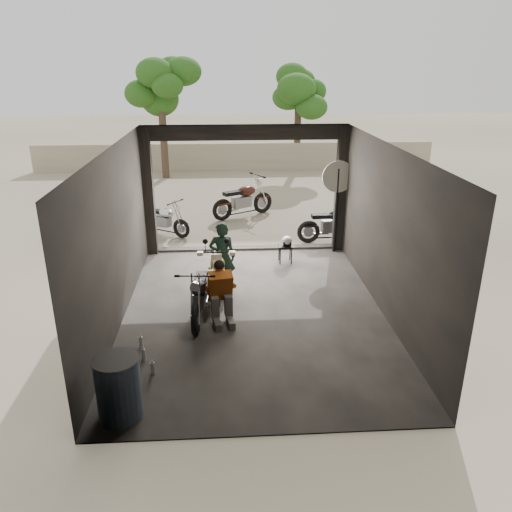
{
  "coord_description": "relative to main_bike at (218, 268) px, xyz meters",
  "views": [
    {
      "loc": [
        -0.51,
        -8.71,
        4.57
      ],
      "look_at": [
        0.08,
        0.6,
        0.94
      ],
      "focal_mm": 35.0,
      "sensor_mm": 36.0,
      "label": 1
    }
  ],
  "objects": [
    {
      "name": "boundary_wall",
      "position": [
        0.7,
        13.08,
        0.03
      ],
      "size": [
        18.0,
        0.3,
        1.2
      ],
      "primitive_type": "cube",
      "color": "gray",
      "rests_on": "ground"
    },
    {
      "name": "sign_post",
      "position": [
        2.96,
        2.27,
        1.02
      ],
      "size": [
        0.79,
        0.08,
        2.37
      ],
      "rotation": [
        0.0,
        0.0,
        0.39
      ],
      "color": "black",
      "rests_on": "ground"
    },
    {
      "name": "mechanic",
      "position": [
        0.08,
        -1.3,
        0.01
      ],
      "size": [
        0.71,
        0.89,
        1.15
      ],
      "primitive_type": null,
      "rotation": [
        0.0,
        0.0,
        0.17
      ],
      "color": "#AC5417",
      "rests_on": "ground"
    },
    {
      "name": "garage",
      "position": [
        0.7,
        -0.37,
        0.71
      ],
      "size": [
        7.0,
        7.13,
        3.2
      ],
      "color": "#2D2B28",
      "rests_on": "ground"
    },
    {
      "name": "tree_right",
      "position": [
        3.5,
        13.08,
        2.99
      ],
      "size": [
        2.2,
        2.2,
        5.0
      ],
      "color": "#382B1E",
      "rests_on": "ground"
    },
    {
      "name": "helmet",
      "position": [
        1.65,
        1.6,
        0.0
      ],
      "size": [
        0.29,
        0.3,
        0.23
      ],
      "primitive_type": "ellipsoid",
      "rotation": [
        0.0,
        0.0,
        -0.2
      ],
      "color": "silver",
      "rests_on": "stool"
    },
    {
      "name": "outside_bike_b",
      "position": [
        0.74,
        5.6,
        0.07
      ],
      "size": [
        2.04,
        1.64,
        1.29
      ],
      "primitive_type": null,
      "rotation": [
        0.0,
        0.0,
        2.1
      ],
      "color": "#38150D",
      "rests_on": "ground"
    },
    {
      "name": "rider",
      "position": [
        0.1,
        0.15,
        0.19
      ],
      "size": [
        0.58,
        0.4,
        1.52
      ],
      "primitive_type": "imported",
      "rotation": [
        0.0,
        0.0,
        3.07
      ],
      "color": "black",
      "rests_on": "ground"
    },
    {
      "name": "ground",
      "position": [
        0.7,
        -0.92,
        -0.57
      ],
      "size": [
        80.0,
        80.0,
        0.0
      ],
      "primitive_type": "plane",
      "color": "#7A6D56",
      "rests_on": "ground"
    },
    {
      "name": "outside_bike_c",
      "position": [
        3.1,
        3.05,
        0.02
      ],
      "size": [
        1.78,
        0.81,
        1.18
      ],
      "primitive_type": null,
      "rotation": [
        0.0,
        0.0,
        1.63
      ],
      "color": "black",
      "rests_on": "ground"
    },
    {
      "name": "left_bike",
      "position": [
        -0.34,
        -1.08,
        -0.03
      ],
      "size": [
        0.77,
        1.65,
        1.09
      ],
      "primitive_type": null,
      "rotation": [
        0.0,
        0.0,
        -0.07
      ],
      "color": "black",
      "rests_on": "ground"
    },
    {
      "name": "tree_left",
      "position": [
        -2.3,
        11.58,
        3.41
      ],
      "size": [
        2.2,
        2.2,
        5.6
      ],
      "color": "#382B1E",
      "rests_on": "ground"
    },
    {
      "name": "stool",
      "position": [
        1.61,
        1.6,
        -0.19
      ],
      "size": [
        0.33,
        0.33,
        0.46
      ],
      "rotation": [
        0.0,
        0.0,
        -0.26
      ],
      "color": "black",
      "rests_on": "ground"
    },
    {
      "name": "oil_drum",
      "position": [
        -1.3,
        -3.92,
        -0.11
      ],
      "size": [
        0.76,
        0.76,
        0.93
      ],
      "primitive_type": "cylinder",
      "rotation": [
        0.0,
        0.0,
        0.32
      ],
      "color": "#3E5068",
      "rests_on": "ground"
    },
    {
      "name": "outside_bike_a",
      "position": [
        -1.56,
        3.97,
        -0.06
      ],
      "size": [
        1.62,
        1.35,
        1.03
      ],
      "primitive_type": null,
      "rotation": [
        0.0,
        0.0,
        1.0
      ],
      "color": "black",
      "rests_on": "ground"
    },
    {
      "name": "main_bike",
      "position": [
        0.0,
        0.0,
        0.0
      ],
      "size": [
        0.74,
        1.73,
        1.14
      ],
      "primitive_type": null,
      "rotation": [
        0.0,
        0.0,
        -0.02
      ],
      "color": "beige",
      "rests_on": "ground"
    }
  ]
}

